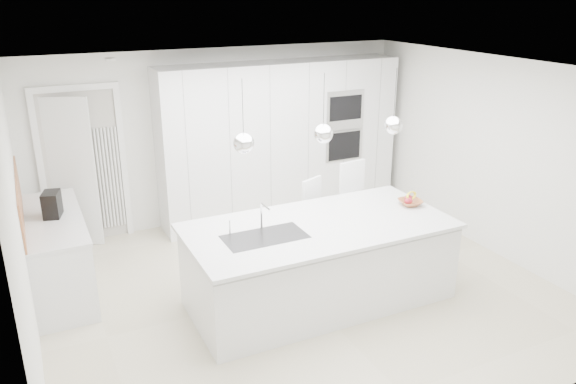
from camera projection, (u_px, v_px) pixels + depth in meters
name	position (u px, v px, depth m)	size (l,w,h in m)	color
floor	(299.00, 290.00, 6.45)	(5.50, 5.50, 0.00)	beige
wall_back	(222.00, 136.00, 8.14)	(5.50, 5.50, 0.00)	white
wall_left	(20.00, 233.00, 4.90)	(5.00, 5.00, 0.00)	white
ceiling	(301.00, 70.00, 5.60)	(5.50, 5.50, 0.00)	white
tall_cabinets	(281.00, 141.00, 8.25)	(3.60, 0.60, 2.30)	silver
oven_stack	(345.00, 126.00, 8.29)	(0.62, 0.04, 1.05)	#A5A5A8
doorway_frame	(84.00, 169.00, 7.40)	(1.11, 0.08, 2.13)	white
hallway_door	(64.00, 174.00, 7.26)	(0.82, 0.04, 2.00)	white
radiator	(110.00, 178.00, 7.58)	(0.32, 0.04, 1.40)	white
left_base_cabinets	(58.00, 255.00, 6.32)	(0.60, 1.80, 0.86)	silver
left_worktop	(52.00, 219.00, 6.17)	(0.62, 1.82, 0.04)	silver
oak_backsplash	(19.00, 200.00, 5.96)	(0.02, 1.80, 0.50)	#AF7048
island_base	(320.00, 265.00, 6.09)	(2.80, 1.20, 0.86)	silver
island_worktop	(319.00, 226.00, 5.98)	(2.84, 1.40, 0.04)	silver
island_sink	(265.00, 244.00, 5.69)	(0.84, 0.44, 0.18)	#3F3F42
island_tap	(261.00, 216.00, 5.81)	(0.02, 0.02, 0.30)	white
pendant_left	(244.00, 143.00, 5.24)	(0.20, 0.20, 0.20)	white
pendant_mid	(323.00, 134.00, 5.59)	(0.20, 0.20, 0.20)	white
pendant_right	(393.00, 125.00, 5.94)	(0.20, 0.20, 0.20)	white
fruit_bowl	(410.00, 203.00, 6.49)	(0.27, 0.27, 0.07)	#AF7048
espresso_machine	(52.00, 204.00, 6.13)	(0.17, 0.26, 0.28)	black
bar_stool_left	(316.00, 224.00, 6.91)	(0.35, 0.49, 1.07)	white
bar_stool_right	(357.00, 211.00, 7.13)	(0.40, 0.55, 1.21)	white
apple_a	(408.00, 201.00, 6.43)	(0.07, 0.07, 0.07)	maroon
apple_b	(408.00, 198.00, 6.50)	(0.09, 0.09, 0.09)	maroon
apple_c	(409.00, 201.00, 6.44)	(0.07, 0.07, 0.07)	maroon
banana_bunch	(411.00, 195.00, 6.50)	(0.19, 0.19, 0.03)	yellow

